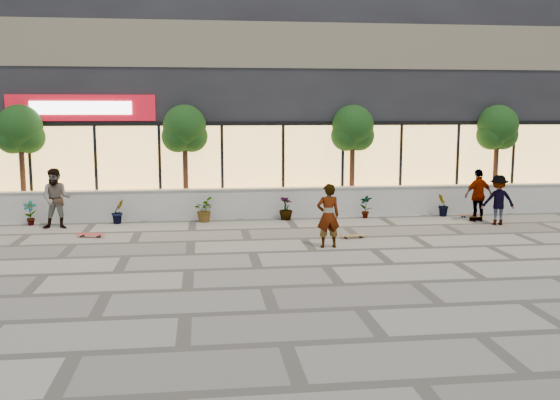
{
  "coord_description": "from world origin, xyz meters",
  "views": [
    {
      "loc": [
        -2.91,
        -14.38,
        3.72
      ],
      "look_at": [
        -0.83,
        2.25,
        1.3
      ],
      "focal_mm": 40.0,
      "sensor_mm": 36.0,
      "label": 1
    }
  ],
  "objects": [
    {
      "name": "skateboard_left",
      "position": [
        -6.23,
        4.24,
        0.08
      ],
      "size": [
        0.87,
        0.44,
        0.1
      ],
      "rotation": [
        0.0,
        0.0,
        -0.29
      ],
      "color": "red",
      "rests_on": "ground"
    },
    {
      "name": "skater_left",
      "position": [
        -7.49,
        5.77,
        0.96
      ],
      "size": [
        0.94,
        0.73,
        1.92
      ],
      "primitive_type": "imported",
      "rotation": [
        0.0,
        0.0,
        0.01
      ],
      "color": "tan",
      "rests_on": "ground"
    },
    {
      "name": "tree_midwest",
      "position": [
        -3.5,
        7.7,
        2.99
      ],
      "size": [
        1.6,
        1.5,
        3.92
      ],
      "color": "#482719",
      "rests_on": "ground"
    },
    {
      "name": "shrub_e",
      "position": [
        2.7,
        6.45,
        0.41
      ],
      "size": [
        0.46,
        0.35,
        0.81
      ],
      "primitive_type": "imported",
      "rotation": [
        0.0,
        0.0,
        3.28
      ],
      "color": "#123812",
      "rests_on": "ground"
    },
    {
      "name": "skater_right_far",
      "position": [
        6.66,
        4.69,
        0.82
      ],
      "size": [
        1.13,
        0.76,
        1.63
      ],
      "primitive_type": "imported",
      "rotation": [
        0.0,
        0.0,
        2.99
      ],
      "color": "maroon",
      "rests_on": "ground"
    },
    {
      "name": "ground",
      "position": [
        0.0,
        0.0,
        0.0
      ],
      "size": [
        80.0,
        80.0,
        0.0
      ],
      "primitive_type": "plane",
      "color": "#A19A8B",
      "rests_on": "ground"
    },
    {
      "name": "skateboard_center",
      "position": [
        1.45,
        3.11,
        0.08
      ],
      "size": [
        0.79,
        0.28,
        0.09
      ],
      "rotation": [
        0.0,
        0.0,
        0.11
      ],
      "color": "olive",
      "rests_on": "ground"
    },
    {
      "name": "planter_wall",
      "position": [
        0.0,
        7.0,
        0.52
      ],
      "size": [
        22.0,
        0.42,
        1.04
      ],
      "color": "white",
      "rests_on": "ground"
    },
    {
      "name": "tree_mideast",
      "position": [
        2.5,
        7.7,
        2.99
      ],
      "size": [
        1.6,
        1.5,
        3.92
      ],
      "color": "#482719",
      "rests_on": "ground"
    },
    {
      "name": "skater_center",
      "position": [
        0.46,
        2.02,
        0.88
      ],
      "size": [
        0.67,
        0.46,
        1.76
      ],
      "primitive_type": "imported",
      "rotation": [
        0.0,
        0.0,
        3.21
      ],
      "color": "white",
      "rests_on": "ground"
    },
    {
      "name": "shrub_c",
      "position": [
        -2.9,
        6.45,
        0.41
      ],
      "size": [
        0.68,
        0.77,
        0.81
      ],
      "primitive_type": "imported",
      "rotation": [
        0.0,
        0.0,
        1.64
      ],
      "color": "#123812",
      "rests_on": "ground"
    },
    {
      "name": "retail_building",
      "position": [
        -0.0,
        12.49,
        4.25
      ],
      "size": [
        24.0,
        9.17,
        8.5
      ],
      "color": "black",
      "rests_on": "ground"
    },
    {
      "name": "shrub_a",
      "position": [
        -8.5,
        6.45,
        0.41
      ],
      "size": [
        0.43,
        0.29,
        0.81
      ],
      "primitive_type": "imported",
      "color": "#123812",
      "rests_on": "ground"
    },
    {
      "name": "skateboard_right_near",
      "position": [
        6.36,
        6.2,
        0.08
      ],
      "size": [
        0.79,
        0.36,
        0.09
      ],
      "rotation": [
        0.0,
        0.0,
        0.22
      ],
      "color": "brown",
      "rests_on": "ground"
    },
    {
      "name": "tree_west",
      "position": [
        -9.0,
        7.7,
        2.99
      ],
      "size": [
        1.6,
        1.5,
        3.92
      ],
      "color": "#482719",
      "rests_on": "ground"
    },
    {
      "name": "shrub_d",
      "position": [
        -0.1,
        6.45,
        0.41
      ],
      "size": [
        0.64,
        0.64,
        0.81
      ],
      "primitive_type": "imported",
      "rotation": [
        0.0,
        0.0,
        2.46
      ],
      "color": "#123812",
      "rests_on": "ground"
    },
    {
      "name": "skater_right_near",
      "position": [
        6.3,
        5.38,
        0.89
      ],
      "size": [
        1.1,
        0.63,
        1.77
      ],
      "primitive_type": "imported",
      "rotation": [
        0.0,
        0.0,
        3.34
      ],
      "color": "silver",
      "rests_on": "ground"
    },
    {
      "name": "shrub_b",
      "position": [
        -5.7,
        6.45,
        0.41
      ],
      "size": [
        0.57,
        0.57,
        0.81
      ],
      "primitive_type": "imported",
      "rotation": [
        0.0,
        0.0,
        0.82
      ],
      "color": "#123812",
      "rests_on": "ground"
    },
    {
      "name": "shrub_f",
      "position": [
        5.5,
        6.45,
        0.41
      ],
      "size": [
        0.55,
        0.57,
        0.81
      ],
      "primitive_type": "imported",
      "rotation": [
        0.0,
        0.0,
        4.1
      ],
      "color": "#123812",
      "rests_on": "ground"
    },
    {
      "name": "tree_east",
      "position": [
        8.0,
        7.7,
        2.99
      ],
      "size": [
        1.6,
        1.5,
        3.92
      ],
      "color": "#482719",
      "rests_on": "ground"
    }
  ]
}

